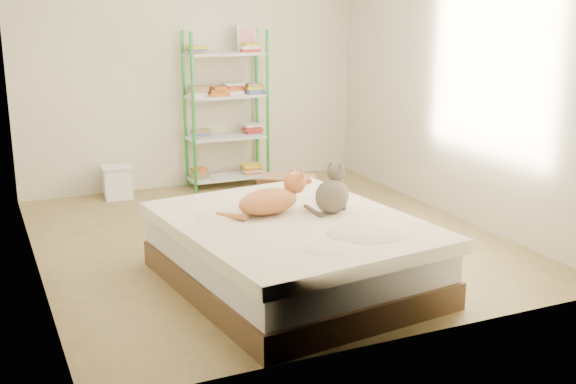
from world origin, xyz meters
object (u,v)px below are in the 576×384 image
bed (292,253)px  cardboard_box (287,195)px  grey_cat (332,189)px  white_bin (118,182)px  orange_cat (268,198)px  shelf_unit (227,110)px

bed → cardboard_box: 1.83m
bed → grey_cat: 0.55m
bed → white_bin: 2.98m
cardboard_box → orange_cat: bearing=-85.5°
bed → grey_cat: bearing=-0.6°
bed → orange_cat: orange_cat is taller
bed → shelf_unit: shelf_unit is taller
white_bin → bed: bearing=-76.7°
bed → cardboard_box: bearing=60.4°
grey_cat → cardboard_box: grey_cat is taller
grey_cat → white_bin: 3.08m
grey_cat → cardboard_box: size_ratio=0.53×
shelf_unit → white_bin: (-1.23, -0.03, -0.67)m
white_bin → grey_cat: bearing=-70.4°
shelf_unit → white_bin: 1.40m
orange_cat → grey_cat: bearing=-34.0°
orange_cat → shelf_unit: (0.65, 2.73, 0.23)m
grey_cat → white_bin: grey_cat is taller
orange_cat → shelf_unit: 2.81m
bed → orange_cat: size_ratio=3.70×
shelf_unit → cardboard_box: (0.16, -1.25, -0.67)m
orange_cat → bed: bearing=-76.5°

